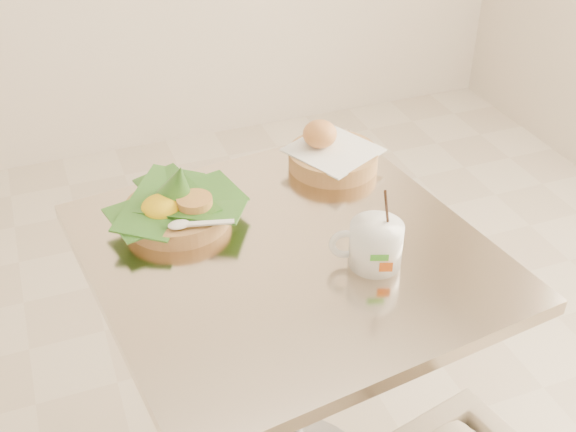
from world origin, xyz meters
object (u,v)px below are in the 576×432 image
object	(u,v)px
rice_basket	(177,205)
bread_basket	(331,154)
cafe_table	(288,336)
coffee_mug	(374,244)

from	to	relation	value
rice_basket	bread_basket	xyz separation A→B (m)	(0.36, 0.09, -0.01)
cafe_table	coffee_mug	bearing A→B (deg)	-35.93
cafe_table	rice_basket	bearing A→B (deg)	135.63
cafe_table	coffee_mug	xyz separation A→B (m)	(0.13, -0.09, 0.27)
coffee_mug	cafe_table	bearing A→B (deg)	144.07
rice_basket	coffee_mug	distance (m)	0.39
rice_basket	bread_basket	bearing A→B (deg)	13.23
cafe_table	rice_basket	size ratio (longest dim) A/B	3.02
rice_basket	coffee_mug	size ratio (longest dim) A/B	1.57
rice_basket	cafe_table	bearing A→B (deg)	-44.37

